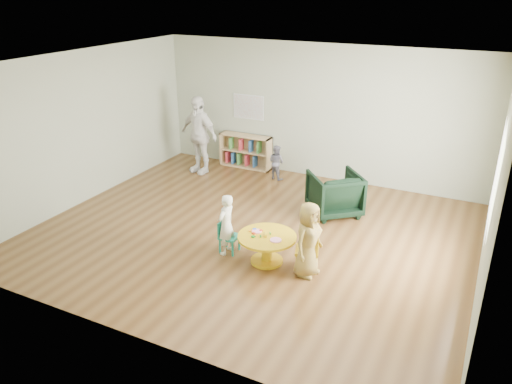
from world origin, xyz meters
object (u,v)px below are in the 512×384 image
kid_chair_left (227,235)px  adult_caretaker (199,135)px  bookshelf (246,151)px  armchair (335,194)px  child_left (226,225)px  activity_table (267,244)px  child_right (308,240)px  kid_chair_right (310,249)px  toddler (276,162)px

kid_chair_left → adult_caretaker: size_ratio=0.31×
kid_chair_left → bookshelf: bearing=-157.6°
armchair → child_left: bearing=23.4°
activity_table → child_right: 0.71m
armchair → adult_caretaker: (-3.35, 0.77, 0.46)m
child_right → adult_caretaker: 4.67m
kid_chair_right → armchair: 2.02m
bookshelf → adult_caretaker: adult_caretaker is taller
bookshelf → toddler: bookshelf is taller
bookshelf → adult_caretaker: bearing=-135.5°
toddler → adult_caretaker: size_ratio=0.44×
child_left → child_right: size_ratio=0.87×
toddler → bookshelf: bearing=-5.9°
child_left → adult_caretaker: (-2.30, 2.88, 0.36)m
kid_chair_left → armchair: size_ratio=0.60×
kid_chair_right → bookshelf: bookshelf is taller
kid_chair_left → child_left: child_left is taller
bookshelf → armchair: 3.00m
toddler → kid_chair_left: bearing=117.3°
child_right → adult_caretaker: bearing=62.3°
toddler → kid_chair_right: bearing=138.6°
child_right → toddler: bearing=41.8°
bookshelf → armchair: armchair is taller
armchair → child_right: 2.16m
child_right → bookshelf: bearing=49.2°
toddler → adult_caretaker: adult_caretaker is taller
bookshelf → child_right: child_right is taller
child_right → kid_chair_right: bearing=14.8°
bookshelf → child_right: size_ratio=1.07×
kid_chair_left → bookshelf: size_ratio=0.43×
activity_table → adult_caretaker: size_ratio=0.52×
activity_table → kid_chair_left: size_ratio=1.70×
kid_chair_left → child_left: bearing=14.5°
kid_chair_left → child_right: (1.35, -0.07, 0.28)m
activity_table → armchair: bearing=80.0°
armchair → toddler: 2.00m
toddler → adult_caretaker: 1.79m
child_right → toddler: 3.80m
child_left → kid_chair_right: bearing=100.3°
kid_chair_left → adult_caretaker: 3.69m
toddler → armchair: bearing=162.5°
armchair → toddler: (-1.65, 1.13, -0.02)m
kid_chair_right → kid_chair_left: bearing=75.3°
bookshelf → armchair: (2.59, -1.52, 0.03)m
activity_table → toddler: bearing=111.8°
kid_chair_right → child_right: child_right is taller
kid_chair_left → bookshelf: (-1.53, 3.58, 0.09)m
kid_chair_right → child_left: child_left is taller
toddler → child_left: bearing=117.4°
activity_table → child_right: child_right is taller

